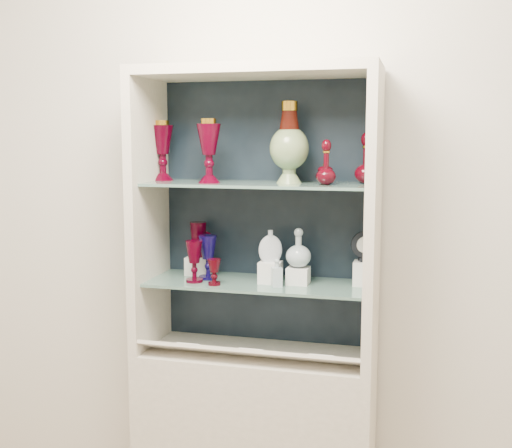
% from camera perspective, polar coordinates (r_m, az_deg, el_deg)
% --- Properties ---
extents(wall_back, '(3.50, 0.02, 2.80)m').
position_cam_1_polar(wall_back, '(2.86, 1.11, 2.56)').
color(wall_back, white).
rests_on(wall_back, ground).
extents(cabinet_base, '(1.00, 0.40, 0.75)m').
position_cam_1_polar(cabinet_base, '(2.93, -0.00, -18.22)').
color(cabinet_base, beige).
rests_on(cabinet_base, ground).
extents(cabinet_back_panel, '(0.98, 0.02, 1.15)m').
position_cam_1_polar(cabinet_back_panel, '(2.84, 0.97, 1.00)').
color(cabinet_back_panel, black).
rests_on(cabinet_back_panel, cabinet_base).
extents(cabinet_side_left, '(0.04, 0.40, 1.15)m').
position_cam_1_polar(cabinet_side_left, '(2.82, -9.50, 0.83)').
color(cabinet_side_left, beige).
rests_on(cabinet_side_left, cabinet_base).
extents(cabinet_side_right, '(0.04, 0.40, 1.15)m').
position_cam_1_polar(cabinet_side_right, '(2.58, 10.38, 0.19)').
color(cabinet_side_right, beige).
rests_on(cabinet_side_right, cabinet_base).
extents(cabinet_top_cap, '(1.00, 0.40, 0.04)m').
position_cam_1_polar(cabinet_top_cap, '(2.65, -0.00, 13.41)').
color(cabinet_top_cap, beige).
rests_on(cabinet_top_cap, cabinet_side_left).
extents(shelf_lower, '(0.92, 0.34, 0.01)m').
position_cam_1_polar(shelf_lower, '(2.73, 0.11, -5.29)').
color(shelf_lower, slate).
rests_on(shelf_lower, cabinet_side_left).
extents(shelf_upper, '(0.92, 0.34, 0.01)m').
position_cam_1_polar(shelf_upper, '(2.66, 0.11, 3.56)').
color(shelf_upper, slate).
rests_on(shelf_upper, cabinet_side_left).
extents(label_ledge, '(0.92, 0.17, 0.09)m').
position_cam_1_polar(label_ledge, '(2.68, -0.61, -11.41)').
color(label_ledge, beige).
rests_on(label_ledge, cabinet_base).
extents(label_card_0, '(0.10, 0.06, 0.03)m').
position_cam_1_polar(label_card_0, '(2.75, -5.83, -10.62)').
color(label_card_0, white).
rests_on(label_card_0, label_ledge).
extents(label_card_1, '(0.10, 0.06, 0.03)m').
position_cam_1_polar(label_card_1, '(2.61, 5.91, -11.58)').
color(label_card_1, white).
rests_on(label_card_1, label_ledge).
extents(label_card_2, '(0.10, 0.06, 0.03)m').
position_cam_1_polar(label_card_2, '(2.67, -0.28, -11.13)').
color(label_card_2, white).
rests_on(label_card_2, label_ledge).
extents(pedestal_lamp_left, '(0.11, 0.11, 0.26)m').
position_cam_1_polar(pedestal_lamp_left, '(2.84, -8.31, 6.48)').
color(pedestal_lamp_left, '#3F0011').
rests_on(pedestal_lamp_left, shelf_upper).
extents(pedestal_lamp_right, '(0.13, 0.13, 0.26)m').
position_cam_1_polar(pedestal_lamp_right, '(2.66, -4.20, 6.49)').
color(pedestal_lamp_right, '#3F0011').
rests_on(pedestal_lamp_right, shelf_upper).
extents(enamel_urn, '(0.20, 0.20, 0.33)m').
position_cam_1_polar(enamel_urn, '(2.65, 2.98, 7.25)').
color(enamel_urn, '#0E3F21').
rests_on(enamel_urn, shelf_upper).
extents(ruby_decanter_a, '(0.10, 0.10, 0.20)m').
position_cam_1_polar(ruby_decanter_a, '(2.55, 6.27, 5.72)').
color(ruby_decanter_a, '#44030C').
rests_on(ruby_decanter_a, shelf_upper).
extents(ruby_decanter_b, '(0.12, 0.12, 0.22)m').
position_cam_1_polar(ruby_decanter_b, '(2.64, 9.78, 5.93)').
color(ruby_decanter_b, '#44030C').
rests_on(ruby_decanter_b, shelf_upper).
extents(lidded_bowl, '(0.09, 0.09, 0.09)m').
position_cam_1_polar(lidded_bowl, '(2.64, 6.17, 4.56)').
color(lidded_bowl, '#44030C').
rests_on(lidded_bowl, shelf_upper).
extents(cobalt_goblet, '(0.10, 0.10, 0.19)m').
position_cam_1_polar(cobalt_goblet, '(2.77, -4.29, -2.96)').
color(cobalt_goblet, '#110A44').
rests_on(cobalt_goblet, shelf_lower).
extents(ruby_goblet_tall, '(0.09, 0.09, 0.18)m').
position_cam_1_polar(ruby_goblet_tall, '(2.72, -5.51, -3.33)').
color(ruby_goblet_tall, '#3F0011').
rests_on(ruby_goblet_tall, shelf_lower).
extents(ruby_goblet_small, '(0.07, 0.07, 0.11)m').
position_cam_1_polar(ruby_goblet_small, '(2.66, -3.73, -4.30)').
color(ruby_goblet_small, '#44030C').
rests_on(ruby_goblet_small, shelf_lower).
extents(riser_ruby_pitcher, '(0.10, 0.10, 0.08)m').
position_cam_1_polar(riser_ruby_pitcher, '(2.88, -5.12, -3.69)').
color(riser_ruby_pitcher, silver).
rests_on(riser_ruby_pitcher, shelf_lower).
extents(ruby_pitcher, '(0.13, 0.10, 0.16)m').
position_cam_1_polar(ruby_pitcher, '(2.85, -5.15, -1.38)').
color(ruby_pitcher, '#3F0011').
rests_on(ruby_pitcher, riser_ruby_pitcher).
extents(clear_square_bottle, '(0.05, 0.05, 0.12)m').
position_cam_1_polar(clear_square_bottle, '(2.63, 1.86, -4.34)').
color(clear_square_bottle, '#A0B4BB').
rests_on(clear_square_bottle, shelf_lower).
extents(riser_flat_flask, '(0.09, 0.09, 0.09)m').
position_cam_1_polar(riser_flat_flask, '(2.70, 1.28, -4.30)').
color(riser_flat_flask, silver).
rests_on(riser_flat_flask, shelf_lower).
extents(flat_flask, '(0.11, 0.07, 0.14)m').
position_cam_1_polar(flat_flask, '(2.68, 1.29, -1.91)').
color(flat_flask, silver).
rests_on(flat_flask, riser_flat_flask).
extents(riser_clear_round_decanter, '(0.09, 0.09, 0.07)m').
position_cam_1_polar(riser_clear_round_decanter, '(2.69, 3.77, -4.60)').
color(riser_clear_round_decanter, silver).
rests_on(riser_clear_round_decanter, shelf_lower).
extents(clear_round_decanter, '(0.13, 0.13, 0.16)m').
position_cam_1_polar(clear_round_decanter, '(2.66, 3.80, -2.21)').
color(clear_round_decanter, '#A0B4BB').
rests_on(clear_round_decanter, riser_clear_round_decanter).
extents(riser_cameo_medallion, '(0.08, 0.08, 0.10)m').
position_cam_1_polar(riser_cameo_medallion, '(2.69, 9.52, -4.35)').
color(riser_cameo_medallion, silver).
rests_on(riser_cameo_medallion, shelf_lower).
extents(cameo_medallion, '(0.12, 0.08, 0.13)m').
position_cam_1_polar(cameo_medallion, '(2.67, 9.57, -1.94)').
color(cameo_medallion, black).
rests_on(cameo_medallion, riser_cameo_medallion).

